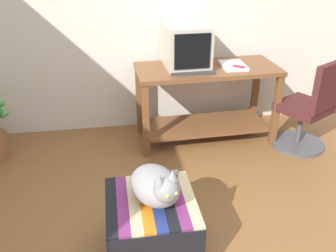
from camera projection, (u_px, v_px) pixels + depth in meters
back_wall at (146, 1)px, 3.53m from camera, size 8.00×0.10×2.60m
desk at (206, 91)px, 3.57m from camera, size 1.36×0.62×0.76m
tv_monitor at (186, 46)px, 3.40m from camera, size 0.41×0.52×0.40m
keyboard at (192, 71)px, 3.30m from camera, size 0.41×0.17×0.02m
book at (233, 65)px, 3.45m from camera, size 0.22×0.30×0.03m
ottoman_with_blanket at (152, 226)px, 2.33m from camera, size 0.55×0.58×0.41m
cat at (157, 186)px, 2.19m from camera, size 0.39×0.48×0.29m
office_chair at (308, 112)px, 3.44m from camera, size 0.57×0.57×0.89m
stapler at (239, 68)px, 3.36m from camera, size 0.11×0.10×0.04m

